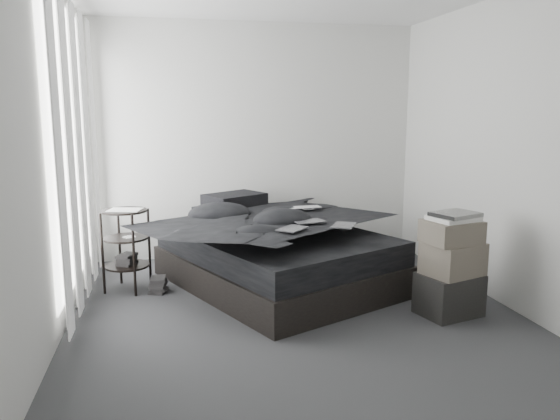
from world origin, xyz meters
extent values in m
cube|color=#363639|center=(0.00, 0.00, 0.00)|extent=(3.60, 4.20, 0.01)
cube|color=silver|center=(0.00, 2.10, 1.30)|extent=(3.60, 0.01, 2.60)
cube|color=silver|center=(0.00, -2.10, 1.30)|extent=(3.60, 0.01, 2.60)
cube|color=silver|center=(-1.80, 0.00, 1.30)|extent=(0.01, 4.20, 2.60)
cube|color=silver|center=(1.80, 0.00, 1.30)|extent=(0.01, 4.20, 2.60)
cube|color=white|center=(-1.78, 0.90, 1.35)|extent=(0.02, 2.00, 2.30)
cube|color=white|center=(-1.73, 0.90, 1.28)|extent=(0.06, 2.12, 2.48)
cube|color=black|center=(0.00, 0.92, 0.14)|extent=(2.32, 2.57, 0.28)
cube|color=black|center=(0.00, 0.92, 0.40)|extent=(2.24, 2.49, 0.22)
imported|color=black|center=(0.02, 0.88, 0.63)|extent=(2.15, 2.27, 0.24)
cube|color=black|center=(-0.39, 1.64, 0.58)|extent=(0.75, 0.65, 0.14)
cube|color=black|center=(-0.32, 1.65, 0.72)|extent=(0.71, 0.65, 0.13)
imported|color=silver|center=(0.33, 1.13, 0.77)|extent=(0.36, 0.25, 0.03)
cube|color=black|center=(0.00, 0.31, 0.76)|extent=(0.31, 0.31, 0.01)
cube|color=black|center=(0.22, 0.58, 0.76)|extent=(0.30, 0.23, 0.01)
cube|color=black|center=(0.46, 0.35, 0.77)|extent=(0.28, 0.32, 0.01)
cylinder|color=black|center=(-1.39, 1.06, 0.37)|extent=(0.54, 0.54, 0.75)
cube|color=white|center=(-1.39, 1.05, 0.75)|extent=(0.33, 0.28, 0.01)
cube|color=black|center=(-1.12, 0.92, 0.07)|extent=(0.17, 0.21, 0.13)
cube|color=black|center=(1.22, -0.12, 0.17)|extent=(0.54, 0.47, 0.34)
cube|color=#60584C|center=(1.23, -0.12, 0.47)|extent=(0.52, 0.46, 0.26)
cube|color=#60584C|center=(1.21, -0.12, 0.69)|extent=(0.47, 0.41, 0.18)
cube|color=silver|center=(1.22, -0.12, 0.80)|extent=(0.41, 0.36, 0.04)
cube|color=silver|center=(1.23, -0.12, 0.84)|extent=(0.42, 0.37, 0.03)
camera|label=1|loc=(-0.98, -4.00, 1.65)|focal=35.00mm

